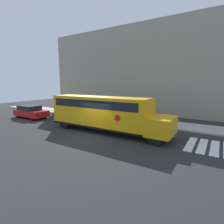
{
  "coord_description": "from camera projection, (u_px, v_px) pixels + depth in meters",
  "views": [
    {
      "loc": [
        8.16,
        -10.38,
        4.04
      ],
      "look_at": [
        0.4,
        2.0,
        1.63
      ],
      "focal_mm": 28.0,
      "sensor_mm": 36.0,
      "label": 1
    }
  ],
  "objects": [
    {
      "name": "parked_car",
      "position": [
        31.0,
        112.0,
        20.58
      ],
      "size": [
        4.41,
        1.83,
        1.46
      ],
      "color": "red",
      "rests_on": "ground"
    },
    {
      "name": "school_bus",
      "position": [
        104.0,
        111.0,
        14.62
      ],
      "size": [
        10.47,
        2.57,
        2.95
      ],
      "color": "#EAA80F",
      "rests_on": "ground"
    },
    {
      "name": "sidewalk_strip",
      "position": [
        131.0,
        120.0,
        19.03
      ],
      "size": [
        44.0,
        3.0,
        0.15
      ],
      "color": "#B2ADA3",
      "rests_on": "ground"
    },
    {
      "name": "ground_plane",
      "position": [
        94.0,
        136.0,
        13.61
      ],
      "size": [
        60.0,
        60.0,
        0.0
      ],
      "primitive_type": "plane",
      "color": "#28282B"
    },
    {
      "name": "building_backdrop",
      "position": [
        153.0,
        70.0,
        23.53
      ],
      "size": [
        32.0,
        4.0,
        11.59
      ],
      "color": "#9E937F",
      "rests_on": "ground"
    },
    {
      "name": "crosswalk_stripes",
      "position": [
        215.0,
        148.0,
        11.04
      ],
      "size": [
        3.3,
        3.2,
        0.01
      ],
      "color": "white",
      "rests_on": "ground"
    }
  ]
}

